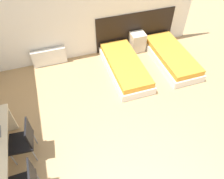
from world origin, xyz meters
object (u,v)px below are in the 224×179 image
bed_near_door (171,57)px  chair_near_laptop (24,140)px  bed_near_window (125,67)px  nightstand (137,42)px

bed_near_door → chair_near_laptop: chair_near_laptop is taller
bed_near_window → bed_near_door: 1.35m
bed_near_door → nightstand: (-0.67, 0.80, 0.10)m
bed_near_window → chair_near_laptop: bearing=-147.4°
nightstand → chair_near_laptop: chair_near_laptop is taller
chair_near_laptop → bed_near_window: bearing=37.5°
bed_near_window → bed_near_door: bearing=0.0°
nightstand → chair_near_laptop: size_ratio=0.62×
bed_near_door → chair_near_laptop: (-3.86, -1.61, 0.31)m
bed_near_door → nightstand: size_ratio=3.62×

